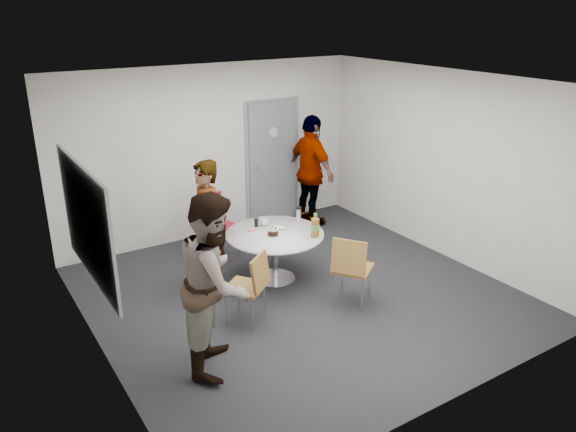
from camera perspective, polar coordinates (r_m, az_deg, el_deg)
floor at (r=7.34m, az=1.15°, el=-7.94°), size 5.00×5.00×0.00m
ceiling at (r=6.49m, az=1.33°, el=13.47°), size 5.00×5.00×0.00m
wall_back at (r=8.89m, az=-7.81°, el=6.44°), size 5.00×0.00×5.00m
wall_left at (r=5.87m, az=-19.53°, el=-2.25°), size 0.00×5.00×5.00m
wall_right at (r=8.38m, az=15.65°, el=4.97°), size 0.00×5.00×5.00m
wall_front at (r=5.07m, az=17.22°, el=-5.66°), size 5.00×0.00×5.00m
door at (r=9.45m, az=-1.61°, el=5.46°), size 1.02×0.17×2.12m
whiteboard at (r=6.02m, az=-19.75°, el=-0.66°), size 0.04×1.90×1.25m
table at (r=7.47m, az=-1.12°, el=-2.36°), size 1.30×1.30×1.00m
chair_near_left at (r=6.50m, az=-3.72°, el=-6.70°), size 0.60×0.60×0.87m
chair_near_right at (r=6.85m, az=6.43°, el=-4.93°), size 0.64×0.63×0.93m
chair_far at (r=8.23m, az=-7.40°, el=-0.34°), size 0.58×0.61×0.95m
person_main at (r=7.19m, az=-8.34°, el=-1.11°), size 0.50×0.69×1.74m
person_left at (r=5.65m, az=-7.37°, el=-6.70°), size 1.10×1.15×1.87m
person_right at (r=9.28m, az=2.38°, el=4.54°), size 0.50×1.11×1.86m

